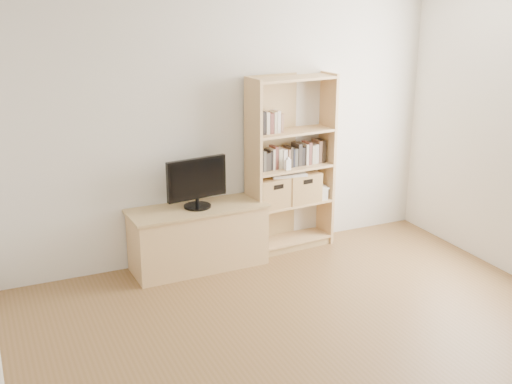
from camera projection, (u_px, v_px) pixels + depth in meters
floor at (360, 381)px, 4.43m from camera, size 4.50×5.00×0.01m
back_wall at (224, 127)px, 6.21m from camera, size 4.50×0.02×2.60m
tv_stand at (198, 238)px, 6.16m from camera, size 1.29×0.52×0.58m
bookshelf at (291, 164)px, 6.45m from camera, size 0.92×0.39×1.79m
television at (197, 183)px, 5.99m from camera, size 0.60×0.13×0.47m
books_row_mid at (290, 156)px, 6.44m from camera, size 0.76×0.22×0.20m
books_row_upper at (273, 122)px, 6.23m from camera, size 0.40×0.19×0.20m
baby_monitor at (288, 165)px, 6.31m from camera, size 0.06×0.04×0.11m
basket_left at (271, 191)px, 6.41m from camera, size 0.39×0.34×0.30m
basket_right at (300, 186)px, 6.57m from camera, size 0.39×0.33×0.30m
laptop at (287, 173)px, 6.44m from camera, size 0.39×0.30×0.03m
magazine_stack at (315, 192)px, 6.69m from camera, size 0.21×0.28×0.12m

